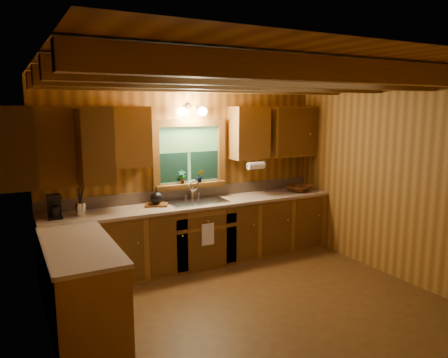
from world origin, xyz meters
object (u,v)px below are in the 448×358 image
object	(u,v)px
sink	(197,205)
wicker_basket	(298,188)
coffee_maker	(54,207)
cutting_board	(157,205)

from	to	relation	value
sink	wicker_basket	distance (m)	1.74
coffee_maker	sink	bearing A→B (deg)	0.50
coffee_maker	wicker_basket	bearing A→B (deg)	-0.07
coffee_maker	wicker_basket	size ratio (longest dim) A/B	0.71
cutting_board	wicker_basket	size ratio (longest dim) A/B	0.75
sink	cutting_board	xyz separation A→B (m)	(-0.58, 0.05, 0.06)
sink	wicker_basket	world-z (taller)	sink
wicker_basket	cutting_board	bearing A→B (deg)	177.34
sink	cutting_board	world-z (taller)	sink
sink	coffee_maker	bearing A→B (deg)	179.37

